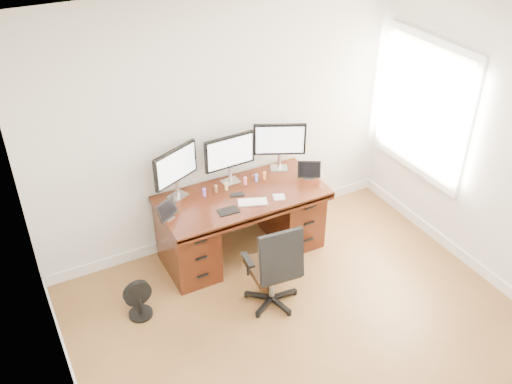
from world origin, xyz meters
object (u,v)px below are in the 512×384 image
floor_fan (139,300)px  office_chair (274,280)px  desk (241,221)px  monitor_center (230,154)px  keyboard (253,202)px

floor_fan → office_chair: bearing=-26.1°
desk → office_chair: size_ratio=1.81×
desk → floor_fan: (-1.26, -0.41, -0.21)m
office_chair → floor_fan: size_ratio=2.42×
office_chair → floor_fan: bearing=164.3°
office_chair → desk: bearing=89.3°
floor_fan → monitor_center: bearing=22.2°
desk → monitor_center: monitor_center is taller
office_chair → monitor_center: (0.09, 1.10, 0.78)m
floor_fan → monitor_center: monitor_center is taller
floor_fan → monitor_center: size_ratio=0.71×
monitor_center → office_chair: bearing=-97.2°
floor_fan → monitor_center: (1.26, 0.65, 0.90)m
office_chair → monitor_center: bearing=90.6°
office_chair → keyboard: bearing=85.3°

